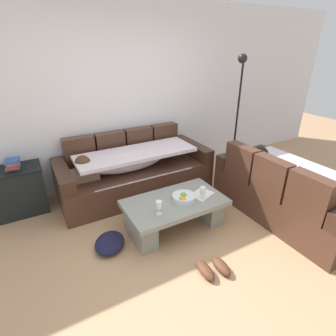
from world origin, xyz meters
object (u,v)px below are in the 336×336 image
Objects in this scene: fruit_bowl at (184,198)px; open_magazine at (202,194)px; coffee_table at (175,210)px; wine_glass_near_right at (203,191)px; couch_along_wall at (133,172)px; side_cabinet at (15,191)px; wine_glass_near_left at (159,205)px; book_stack_on_cabinet at (12,164)px; floor_lamp at (238,109)px; crumpled_garment at (110,243)px; couch_near_window at (286,192)px; pair_of_shoes at (213,268)px.

fruit_bowl is 1.00× the size of open_magazine.
open_magazine reaches higher than coffee_table.
open_magazine is (0.06, 0.09, -0.11)m from wine_glass_near_right.
couch_along_wall is 3.08× the size of side_cabinet.
couch_along_wall is 7.91× the size of fruit_bowl.
wine_glass_near_left is 0.23× the size of side_cabinet.
book_stack_on_cabinet is (-1.98, 1.34, 0.32)m from open_magazine.
couch_along_wall is at bearing 99.75° from fruit_bowl.
fruit_bowl reaches higher than coffee_table.
book_stack_on_cabinet reaches higher than open_magazine.
wine_glass_near_right is 0.59× the size of open_magazine.
couch_along_wall reaches higher than side_cabinet.
floor_lamp reaches higher than coffee_table.
open_magazine is at bearing -144.92° from floor_lamp.
wine_glass_near_right is at bearing -143.70° from open_magazine.
wine_glass_near_left reaches higher than crumpled_garment.
open_magazine is 1.23m from crumpled_garment.
coffee_table is at bearing -38.77° from book_stack_on_cabinet.
fruit_bowl is 0.70× the size of crumpled_garment.
floor_lamp is at bearing 19.01° from crumpled_garment.
wine_glass_near_right is (0.30, -0.13, 0.26)m from coffee_table.
open_magazine is (0.27, 0.00, -0.03)m from fruit_bowl.
couch_near_window is 8.44× the size of book_stack_on_cabinet.
book_stack_on_cabinet is 0.11× the size of floor_lamp.
crumpled_garment is at bearing 155.70° from open_magazine.
wine_glass_near_right is at bearing 63.87° from pair_of_shoes.
coffee_table is at bearing -84.78° from couch_along_wall.
crumpled_garment is (-1.18, 0.08, -0.33)m from open_magazine.
couch_along_wall is 1.29m from crumpled_garment.
book_stack_on_cabinet reaches higher than wine_glass_near_left.
couch_near_window is at bearing -29.97° from side_cabinet.
fruit_bowl is at bearing 72.12° from couch_near_window.
wine_glass_near_left is (-0.39, -0.11, 0.08)m from fruit_bowl.
floor_lamp reaches higher than wine_glass_near_left.
pair_of_shoes is at bearing -137.41° from open_magazine.
fruit_bowl is at bearing -5.24° from crumpled_garment.
book_stack_on_cabinet is (-1.52, 0.23, 0.37)m from couch_along_wall.
crumpled_garment is (-0.53, 0.19, -0.44)m from wine_glass_near_left.
couch_near_window is 3.51m from book_stack_on_cabinet.
coffee_table is 5.50× the size of book_stack_on_cabinet.
couch_along_wall is at bearing 80.94° from wine_glass_near_left.
open_magazine is (0.36, -0.05, 0.15)m from coffee_table.
wine_glass_near_right is 0.88m from pair_of_shoes.
book_stack_on_cabinet is 1.62m from crumpled_garment.
fruit_bowl is 1.28× the size of book_stack_on_cabinet.
crumpled_garment is at bearing 160.22° from wine_glass_near_left.
fruit_bowl reaches higher than open_magazine.
pair_of_shoes is at bearing -68.26° from wine_glass_near_left.
couch_near_window is at bearing -12.81° from crumpled_garment.
pair_of_shoes is (-0.33, -0.68, -0.45)m from wine_glass_near_right.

